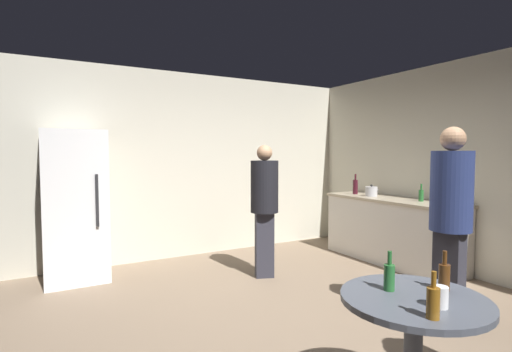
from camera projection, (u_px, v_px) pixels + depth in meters
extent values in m
cube|color=#7A6651|center=(293.00, 325.00, 3.50)|extent=(5.20, 5.20, 0.10)
cube|color=beige|center=(192.00, 165.00, 5.71)|extent=(5.32, 0.06, 2.70)
cube|color=beige|center=(469.00, 168.00, 4.71)|extent=(0.06, 5.20, 2.70)
cube|color=white|center=(75.00, 206.00, 4.55)|extent=(0.70, 0.65, 1.80)
cube|color=#262628|center=(97.00, 200.00, 4.36)|extent=(0.03, 0.03, 0.60)
cube|color=beige|center=(392.00, 232.00, 5.34)|extent=(0.60, 1.99, 0.86)
cube|color=tan|center=(392.00, 200.00, 5.32)|extent=(0.64, 2.03, 0.04)
cylinder|color=#B2B2B7|center=(371.00, 191.00, 5.58)|extent=(0.17, 0.17, 0.14)
sphere|color=black|center=(371.00, 185.00, 5.58)|extent=(0.04, 0.04, 0.04)
cone|color=#B2B2B7|center=(377.00, 190.00, 5.64)|extent=(0.09, 0.04, 0.06)
cylinder|color=#3F141E|center=(355.00, 187.00, 5.88)|extent=(0.08, 0.08, 0.22)
cylinder|color=#3F141E|center=(355.00, 177.00, 5.87)|extent=(0.03, 0.03, 0.09)
cylinder|color=#26662D|center=(421.00, 196.00, 4.98)|extent=(0.06, 0.06, 0.15)
cylinder|color=#26662D|center=(421.00, 187.00, 4.98)|extent=(0.02, 0.02, 0.08)
cylinder|color=#4C515B|center=(414.00, 300.00, 2.11)|extent=(0.80, 0.80, 0.03)
cylinder|color=#8C5919|center=(433.00, 303.00, 1.82)|extent=(0.06, 0.06, 0.15)
cylinder|color=#8C5919|center=(434.00, 280.00, 1.82)|extent=(0.02, 0.02, 0.08)
cylinder|color=#593314|center=(444.00, 277.00, 2.21)|extent=(0.06, 0.06, 0.15)
cylinder|color=#593314|center=(445.00, 258.00, 2.20)|extent=(0.02, 0.02, 0.08)
cylinder|color=#26662D|center=(389.00, 278.00, 2.20)|extent=(0.06, 0.06, 0.15)
cylinder|color=#26662D|center=(390.00, 258.00, 2.19)|extent=(0.02, 0.02, 0.08)
cylinder|color=white|center=(440.00, 297.00, 1.96)|extent=(0.08, 0.08, 0.11)
cube|color=#2D2D38|center=(264.00, 244.00, 4.72)|extent=(0.27, 0.24, 0.80)
cylinder|color=black|center=(264.00, 187.00, 4.68)|extent=(0.44, 0.44, 0.64)
sphere|color=tan|center=(264.00, 153.00, 4.65)|extent=(0.19, 0.19, 0.19)
cube|color=#2D2D38|center=(449.00, 280.00, 3.30)|extent=(0.20, 0.24, 0.86)
cylinder|color=navy|center=(451.00, 191.00, 3.26)|extent=(0.39, 0.39, 0.68)
sphere|color=tan|center=(453.00, 139.00, 3.23)|extent=(0.21, 0.21, 0.21)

